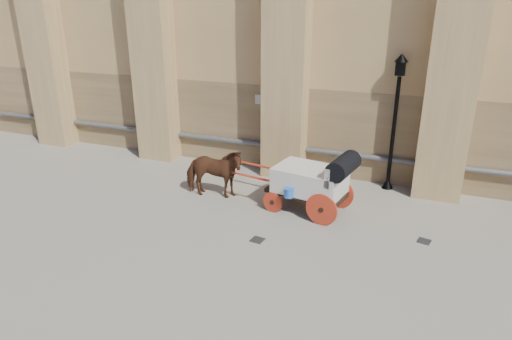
% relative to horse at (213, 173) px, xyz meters
% --- Properties ---
extents(ground, '(90.00, 90.00, 0.00)m').
position_rel_horse_xyz_m(ground, '(2.43, -0.99, -0.81)').
color(ground, gray).
rests_on(ground, ground).
extents(horse, '(2.02, 1.16, 1.61)m').
position_rel_horse_xyz_m(horse, '(0.00, 0.00, 0.00)').
color(horse, brown).
rests_on(horse, ground).
extents(carriage, '(4.38, 1.86, 1.86)m').
position_rel_horse_xyz_m(carriage, '(3.14, 0.11, 0.20)').
color(carriage, black).
rests_on(carriage, ground).
extents(street_lamp, '(0.40, 0.40, 4.30)m').
position_rel_horse_xyz_m(street_lamp, '(4.96, 2.67, 1.49)').
color(street_lamp, black).
rests_on(street_lamp, ground).
extents(drain_grate_near, '(0.36, 0.36, 0.01)m').
position_rel_horse_xyz_m(drain_grate_near, '(2.22, -2.02, -0.80)').
color(drain_grate_near, black).
rests_on(drain_grate_near, ground).
extents(drain_grate_far, '(0.38, 0.38, 0.01)m').
position_rel_horse_xyz_m(drain_grate_far, '(6.23, -0.53, -0.80)').
color(drain_grate_far, black).
rests_on(drain_grate_far, ground).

